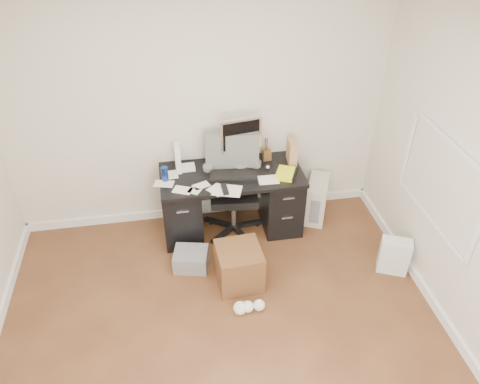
% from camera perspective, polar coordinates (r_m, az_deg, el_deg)
% --- Properties ---
extents(ground, '(4.00, 4.00, 0.00)m').
position_cam_1_polar(ground, '(4.24, -1.52, -19.25)').
color(ground, '#492817').
rests_on(ground, ground).
extents(room_shell, '(4.02, 4.02, 2.71)m').
position_cam_1_polar(room_shell, '(3.05, -1.48, -0.66)').
color(room_shell, beige).
rests_on(room_shell, ground).
extents(desk, '(1.50, 0.70, 0.75)m').
position_cam_1_polar(desk, '(5.12, -1.01, -0.96)').
color(desk, black).
rests_on(desk, ground).
extents(loose_papers, '(1.10, 0.60, 0.00)m').
position_cam_1_polar(loose_papers, '(4.86, -3.29, 1.75)').
color(loose_papers, white).
rests_on(loose_papers, desk).
extents(lcd_monitor, '(0.49, 0.33, 0.57)m').
position_cam_1_polar(lcd_monitor, '(4.91, 0.07, 6.11)').
color(lcd_monitor, silver).
rests_on(lcd_monitor, desk).
extents(keyboard, '(0.51, 0.24, 0.03)m').
position_cam_1_polar(keyboard, '(4.86, -0.77, 2.00)').
color(keyboard, black).
rests_on(keyboard, desk).
extents(computer_mouse, '(0.07, 0.07, 0.05)m').
position_cam_1_polar(computer_mouse, '(4.97, 3.41, 3.02)').
color(computer_mouse, silver).
rests_on(computer_mouse, desk).
extents(travel_mug, '(0.07, 0.07, 0.16)m').
position_cam_1_polar(travel_mug, '(4.83, -9.16, 2.20)').
color(travel_mug, '#16389B').
rests_on(travel_mug, desk).
extents(white_binder, '(0.11, 0.24, 0.27)m').
position_cam_1_polar(white_binder, '(4.97, -7.63, 4.19)').
color(white_binder, silver).
rests_on(white_binder, desk).
extents(magazine_file, '(0.13, 0.23, 0.26)m').
position_cam_1_polar(magazine_file, '(5.07, 6.36, 4.91)').
color(magazine_file, '#AC7E53').
rests_on(magazine_file, desk).
extents(pen_cup, '(0.12, 0.12, 0.26)m').
position_cam_1_polar(pen_cup, '(5.09, 3.30, 5.27)').
color(pen_cup, '#533317').
rests_on(pen_cup, desk).
extents(yellow_book, '(0.28, 0.30, 0.04)m').
position_cam_1_polar(yellow_book, '(4.90, 5.62, 2.25)').
color(yellow_book, '#F6FA1B').
rests_on(yellow_book, desk).
extents(paper_remote, '(0.34, 0.31, 0.02)m').
position_cam_1_polar(paper_remote, '(4.66, -1.59, 0.30)').
color(paper_remote, white).
rests_on(paper_remote, desk).
extents(office_chair, '(0.71, 0.71, 1.14)m').
position_cam_1_polar(office_chair, '(5.00, -0.83, 0.46)').
color(office_chair, '#575957').
rests_on(office_chair, ground).
extents(pc_tower, '(0.38, 0.52, 0.48)m').
position_cam_1_polar(pc_tower, '(5.47, 9.35, -0.86)').
color(pc_tower, beige).
rests_on(pc_tower, ground).
extents(shopping_bag, '(0.35, 0.31, 0.40)m').
position_cam_1_polar(shopping_bag, '(4.99, 18.28, -7.40)').
color(shopping_bag, silver).
rests_on(shopping_bag, ground).
extents(wicker_basket, '(0.45, 0.45, 0.42)m').
position_cam_1_polar(wicker_basket, '(4.62, -0.12, -9.02)').
color(wicker_basket, '#492E16').
rests_on(wicker_basket, ground).
extents(desk_printer, '(0.39, 0.35, 0.20)m').
position_cam_1_polar(desk_printer, '(4.87, -5.98, -8.13)').
color(desk_printer, slate).
rests_on(desk_printer, ground).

